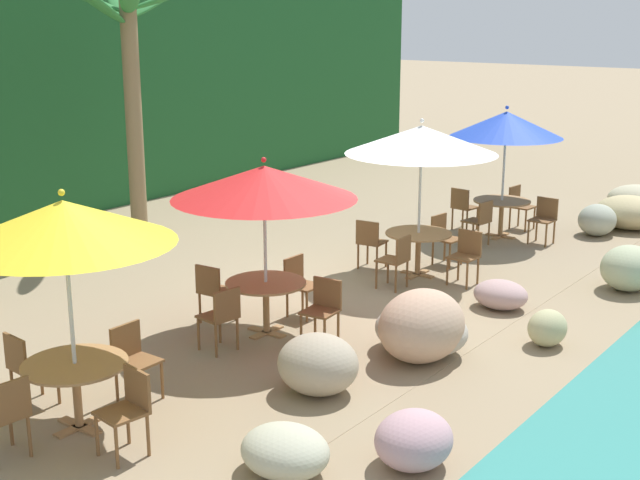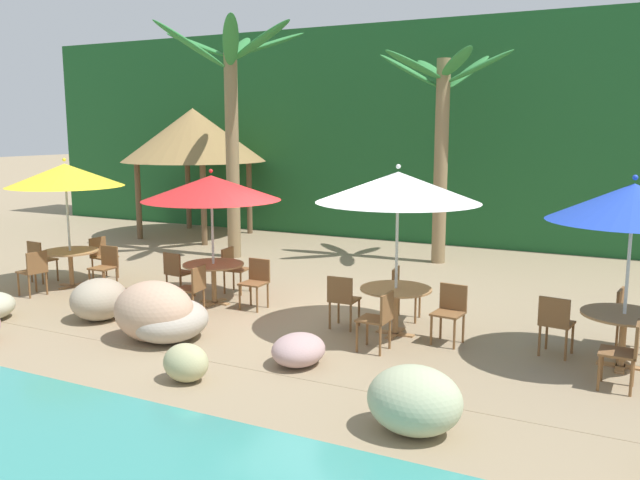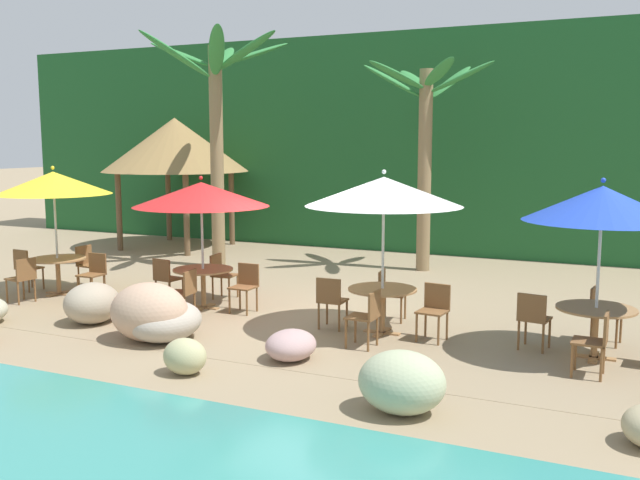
% 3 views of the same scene
% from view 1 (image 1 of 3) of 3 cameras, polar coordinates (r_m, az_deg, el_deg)
% --- Properties ---
extents(ground_plane, '(120.00, 120.00, 0.00)m').
position_cam_1_polar(ground_plane, '(13.49, 1.94, -3.63)').
color(ground_plane, '#937F60').
extents(terrace_deck, '(18.00, 5.20, 0.01)m').
position_cam_1_polar(terrace_deck, '(13.49, 1.94, -3.61)').
color(terrace_deck, '#937F60').
rests_on(terrace_deck, ground).
extents(rock_seawall, '(16.52, 3.09, 0.91)m').
position_cam_1_polar(rock_seawall, '(13.49, 14.20, -2.60)').
color(rock_seawall, tan).
rests_on(rock_seawall, ground).
extents(umbrella_yellow, '(2.25, 2.25, 2.58)m').
position_cam_1_polar(umbrella_yellow, '(8.94, -16.59, 1.13)').
color(umbrella_yellow, silver).
rests_on(umbrella_yellow, ground).
extents(dining_table_yellow, '(1.10, 1.10, 0.74)m').
position_cam_1_polar(dining_table_yellow, '(9.44, -15.86, -8.52)').
color(dining_table_yellow, '#A37547').
rests_on(dining_table_yellow, ground).
extents(chair_yellow_seaward, '(0.42, 0.43, 0.87)m').
position_cam_1_polar(chair_yellow_seaward, '(10.03, -12.28, -7.50)').
color(chair_yellow_seaward, brown).
rests_on(chair_yellow_seaward, ground).
extents(chair_yellow_inland, '(0.46, 0.45, 0.87)m').
position_cam_1_polar(chair_yellow_inland, '(10.12, -18.88, -7.78)').
color(chair_yellow_inland, brown).
rests_on(chair_yellow_inland, ground).
extents(chair_yellow_left, '(0.45, 0.46, 0.87)m').
position_cam_1_polar(chair_yellow_left, '(9.03, -20.09, -10.69)').
color(chair_yellow_left, brown).
rests_on(chair_yellow_left, ground).
extents(chair_yellow_right, '(0.48, 0.48, 0.87)m').
position_cam_1_polar(chair_yellow_right, '(8.85, -12.53, -10.64)').
color(chair_yellow_right, brown).
rests_on(chair_yellow_right, ground).
extents(umbrella_red, '(2.47, 2.47, 2.44)m').
position_cam_1_polar(umbrella_red, '(11.34, -3.72, 3.83)').
color(umbrella_red, silver).
rests_on(umbrella_red, ground).
extents(dining_table_red, '(1.10, 1.10, 0.74)m').
position_cam_1_polar(dining_table_red, '(11.72, -3.60, -3.36)').
color(dining_table_red, '#A37547').
rests_on(dining_table_red, ground).
extents(chair_red_seaward, '(0.42, 0.43, 0.87)m').
position_cam_1_polar(chair_red_seaward, '(12.43, -1.36, -2.76)').
color(chair_red_seaward, brown).
rests_on(chair_red_seaward, ground).
extents(chair_red_inland, '(0.46, 0.45, 0.87)m').
position_cam_1_polar(chair_red_inland, '(12.18, -7.08, -3.24)').
color(chair_red_inland, brown).
rests_on(chair_red_inland, ground).
extents(chair_red_left, '(0.47, 0.48, 0.87)m').
position_cam_1_polar(chair_red_left, '(11.16, -6.51, -4.92)').
color(chair_red_left, brown).
rests_on(chair_red_left, ground).
extents(chair_red_right, '(0.47, 0.46, 0.87)m').
position_cam_1_polar(chair_red_right, '(11.39, 0.22, -4.41)').
color(chair_red_right, brown).
rests_on(chair_red_right, ground).
extents(umbrella_white, '(2.48, 2.48, 2.63)m').
position_cam_1_polar(umbrella_white, '(14.05, 6.72, 6.60)').
color(umbrella_white, silver).
rests_on(umbrella_white, ground).
extents(dining_table_white, '(1.10, 1.10, 0.74)m').
position_cam_1_polar(dining_table_white, '(14.38, 6.52, 0.01)').
color(dining_table_white, '#A37547').
rests_on(dining_table_white, ground).
extents(chair_white_seaward, '(0.46, 0.47, 0.87)m').
position_cam_1_polar(chair_white_seaward, '(15.13, 8.16, 0.30)').
color(chair_white_seaward, brown).
rests_on(chair_white_seaward, ground).
extents(chair_white_inland, '(0.48, 0.47, 0.87)m').
position_cam_1_polar(chair_white_inland, '(14.68, 3.33, -0.03)').
color(chair_white_inland, brown).
rests_on(chair_white_inland, ground).
extents(chair_white_left, '(0.43, 0.44, 0.87)m').
position_cam_1_polar(chair_white_left, '(13.65, 5.12, -1.20)').
color(chair_white_left, brown).
rests_on(chair_white_left, ground).
extents(chair_white_right, '(0.44, 0.43, 0.87)m').
position_cam_1_polar(chair_white_right, '(14.08, 9.64, -0.86)').
color(chair_white_right, brown).
rests_on(chair_white_right, ground).
extents(umbrella_blue, '(2.15, 2.15, 2.57)m').
position_cam_1_polar(umbrella_blue, '(16.87, 12.21, 7.48)').
color(umbrella_blue, silver).
rests_on(umbrella_blue, ground).
extents(dining_table_blue, '(1.10, 1.10, 0.74)m').
position_cam_1_polar(dining_table_blue, '(17.14, 11.92, 2.19)').
color(dining_table_blue, '#A37547').
rests_on(dining_table_blue, ground).
extents(chair_blue_seaward, '(0.45, 0.46, 0.87)m').
position_cam_1_polar(chair_blue_seaward, '(17.93, 13.01, 2.34)').
color(chair_blue_seaward, brown).
rests_on(chair_blue_seaward, ground).
extents(chair_blue_inland, '(0.48, 0.47, 0.87)m').
position_cam_1_polar(chair_blue_inland, '(17.55, 9.42, 2.26)').
color(chair_blue_inland, brown).
rests_on(chair_blue_inland, ground).
extents(chair_blue_left, '(0.47, 0.48, 0.87)m').
position_cam_1_polar(chair_blue_left, '(16.42, 10.55, 1.35)').
color(chair_blue_left, brown).
rests_on(chair_blue_left, ground).
extents(chair_blue_right, '(0.44, 0.43, 0.87)m').
position_cam_1_polar(chair_blue_right, '(16.89, 14.61, 1.49)').
color(chair_blue_right, brown).
rests_on(chair_blue_right, ground).
extents(palm_tree_second, '(3.12, 2.84, 4.91)m').
position_cam_1_polar(palm_tree_second, '(16.84, -12.44, 11.37)').
color(palm_tree_second, olive).
rests_on(palm_tree_second, ground).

